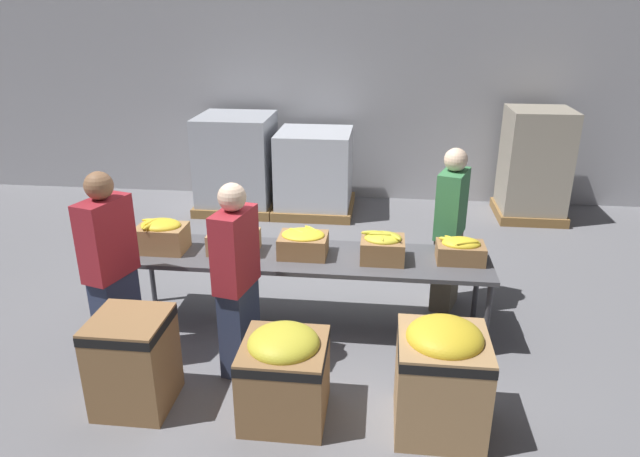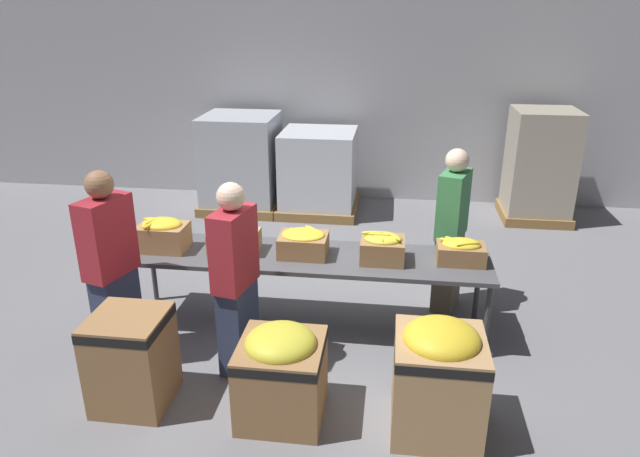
% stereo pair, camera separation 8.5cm
% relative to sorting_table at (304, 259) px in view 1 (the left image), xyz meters
% --- Properties ---
extents(ground_plane, '(30.00, 30.00, 0.00)m').
position_rel_sorting_table_xyz_m(ground_plane, '(0.00, 0.00, -0.70)').
color(ground_plane, slate).
extents(wall_back, '(16.00, 0.08, 4.00)m').
position_rel_sorting_table_xyz_m(wall_back, '(0.00, 4.03, 1.30)').
color(wall_back, '#A8A8AD').
rests_on(wall_back, ground_plane).
extents(sorting_table, '(3.34, 0.75, 0.74)m').
position_rel_sorting_table_xyz_m(sorting_table, '(0.00, 0.00, 0.00)').
color(sorting_table, '#4C4C51').
rests_on(sorting_table, ground_plane).
extents(banana_box_0, '(0.44, 0.34, 0.31)m').
position_rel_sorting_table_xyz_m(banana_box_0, '(-1.31, -0.04, 0.20)').
color(banana_box_0, '#A37A4C').
rests_on(banana_box_0, sorting_table).
extents(banana_box_1, '(0.44, 0.31, 0.26)m').
position_rel_sorting_table_xyz_m(banana_box_1, '(-0.65, 0.01, 0.17)').
color(banana_box_1, tan).
rests_on(banana_box_1, sorting_table).
extents(banana_box_2, '(0.43, 0.34, 0.25)m').
position_rel_sorting_table_xyz_m(banana_box_2, '(-0.01, 0.00, 0.17)').
color(banana_box_2, olive).
rests_on(banana_box_2, sorting_table).
extents(banana_box_3, '(0.39, 0.34, 0.28)m').
position_rel_sorting_table_xyz_m(banana_box_3, '(0.70, -0.03, 0.17)').
color(banana_box_3, olive).
rests_on(banana_box_3, sorting_table).
extents(banana_box_4, '(0.42, 0.28, 0.23)m').
position_rel_sorting_table_xyz_m(banana_box_4, '(1.38, 0.02, 0.15)').
color(banana_box_4, olive).
rests_on(banana_box_4, sorting_table).
extents(volunteer_0, '(0.34, 0.49, 1.67)m').
position_rel_sorting_table_xyz_m(volunteer_0, '(-1.49, -0.69, 0.13)').
color(volunteer_0, '#2D3856').
rests_on(volunteer_0, ground_plane).
extents(volunteer_1, '(0.30, 0.47, 1.62)m').
position_rel_sorting_table_xyz_m(volunteer_1, '(-0.43, -0.73, 0.11)').
color(volunteer_1, '#2D3856').
rests_on(volunteer_1, ground_plane).
extents(volunteer_2, '(0.35, 0.49, 1.63)m').
position_rel_sorting_table_xyz_m(volunteer_2, '(1.35, 0.57, 0.11)').
color(volunteer_2, '#6B604C').
rests_on(volunteer_2, ground_plane).
extents(donation_bin_0, '(0.54, 0.54, 0.74)m').
position_rel_sorting_table_xyz_m(donation_bin_0, '(-1.11, -1.26, -0.30)').
color(donation_bin_0, olive).
rests_on(donation_bin_0, ground_plane).
extents(donation_bin_1, '(0.61, 0.61, 0.72)m').
position_rel_sorting_table_xyz_m(donation_bin_1, '(0.03, -1.26, -0.32)').
color(donation_bin_1, olive).
rests_on(donation_bin_1, ground_plane).
extents(donation_bin_2, '(0.62, 0.62, 0.85)m').
position_rel_sorting_table_xyz_m(donation_bin_2, '(1.14, -1.26, -0.25)').
color(donation_bin_2, tan).
rests_on(donation_bin_2, ground_plane).
extents(pallet_stack_0, '(0.92, 0.92, 1.55)m').
position_rel_sorting_table_xyz_m(pallet_stack_0, '(2.79, 3.37, 0.07)').
color(pallet_stack_0, olive).
rests_on(pallet_stack_0, ground_plane).
extents(pallet_stack_1, '(1.13, 1.13, 1.19)m').
position_rel_sorting_table_xyz_m(pallet_stack_1, '(-0.31, 3.28, -0.11)').
color(pallet_stack_1, olive).
rests_on(pallet_stack_1, ground_plane).
extents(pallet_stack_2, '(1.14, 1.14, 1.39)m').
position_rel_sorting_table_xyz_m(pallet_stack_2, '(-1.46, 3.29, -0.01)').
color(pallet_stack_2, olive).
rests_on(pallet_stack_2, ground_plane).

